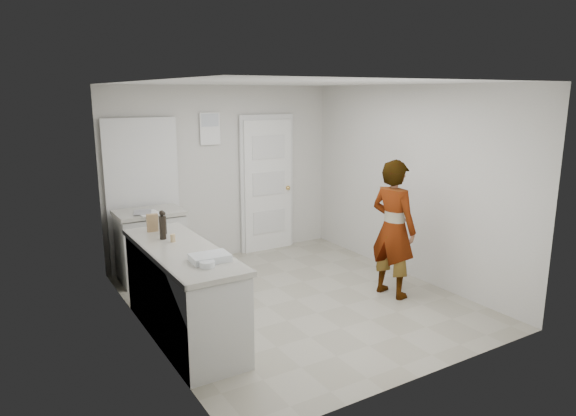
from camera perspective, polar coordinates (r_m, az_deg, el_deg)
ground at (r=6.18m, az=0.88°, el=-10.12°), size 4.00×4.00×0.00m
room_shell at (r=7.48m, az=-8.20°, el=2.01°), size 4.00×4.00×4.00m
main_counter at (r=5.27m, az=-11.58°, el=-9.54°), size 0.64×1.96×0.93m
side_counter at (r=6.90m, az=-14.97°, el=-4.31°), size 0.84×0.61×0.93m
person at (r=6.19m, az=11.61°, el=-2.27°), size 0.50×0.67×1.65m
cake_mix_box at (r=5.74m, az=-14.83°, el=-1.60°), size 0.12×0.07×0.19m
spice_jar at (r=5.31m, az=-12.68°, el=-3.27°), size 0.05×0.05×0.08m
oil_cruet_a at (r=5.61m, az=-13.66°, el=-1.64°), size 0.06×0.06×0.25m
oil_cruet_b at (r=5.41m, az=-13.78°, el=-1.89°), size 0.07×0.07×0.30m
baking_dish at (r=4.67m, az=-8.67°, el=-5.49°), size 0.36×0.26×0.06m
egg_bowl at (r=4.51m, az=-8.97°, el=-6.18°), size 0.13×0.13×0.05m
papers at (r=6.62m, az=-15.22°, el=-0.55°), size 0.27×0.33×0.01m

